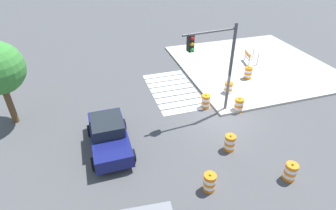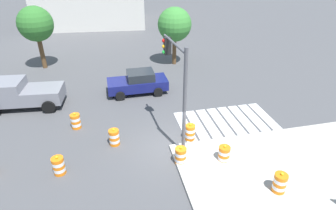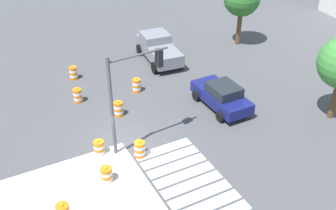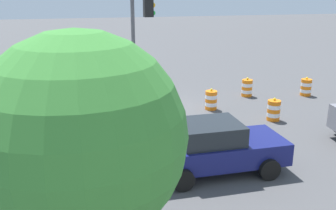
{
  "view_description": "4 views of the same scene",
  "coord_description": "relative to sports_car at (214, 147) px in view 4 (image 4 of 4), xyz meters",
  "views": [
    {
      "loc": [
        -12.29,
        7.29,
        9.95
      ],
      "look_at": [
        1.23,
        3.06,
        0.71
      ],
      "focal_mm": 29.23,
      "sensor_mm": 36.0,
      "label": 1
    },
    {
      "loc": [
        -2.72,
        -11.68,
        9.29
      ],
      "look_at": [
        0.5,
        2.49,
        1.17
      ],
      "focal_mm": 29.92,
      "sensor_mm": 36.0,
      "label": 2
    },
    {
      "loc": [
        16.04,
        -5.64,
        13.24
      ],
      "look_at": [
        -0.08,
        2.85,
        1.69
      ],
      "focal_mm": 41.94,
      "sensor_mm": 36.0,
      "label": 3
    },
    {
      "loc": [
        3.26,
        17.02,
        5.52
      ],
      "look_at": [
        -0.18,
        3.1,
        1.06
      ],
      "focal_mm": 40.07,
      "sensor_mm": 36.0,
      "label": 4
    }
  ],
  "objects": [
    {
      "name": "ground_plane",
      "position": [
        0.72,
        -6.93,
        -0.81
      ],
      "size": [
        120.0,
        120.0,
        0.0
      ],
      "primitive_type": "plane",
      "color": "#474749"
    },
    {
      "name": "sidewalk_corner",
      "position": [
        6.72,
        -12.93,
        -0.74
      ],
      "size": [
        12.0,
        12.0,
        0.15
      ],
      "primitive_type": "cube",
      "color": "#ADA89E",
      "rests_on": "ground"
    },
    {
      "name": "crosswalk_stripes",
      "position": [
        4.72,
        -5.13,
        -0.8
      ],
      "size": [
        5.85,
        3.2,
        0.02
      ],
      "color": "silver",
      "rests_on": "ground"
    },
    {
      "name": "sports_car",
      "position": [
        0.0,
        0.0,
        0.0
      ],
      "size": [
        4.31,
        2.16,
        1.63
      ],
      "color": "navy",
      "rests_on": "ground"
    },
    {
      "name": "traffic_barrel_near_corner",
      "position": [
        2.01,
        -6.45,
        -0.36
      ],
      "size": [
        0.56,
        0.56,
        1.02
      ],
      "color": "orange",
      "rests_on": "ground"
    },
    {
      "name": "traffic_barrel_crosswalk_end",
      "position": [
        -2.1,
        -6.0,
        -0.36
      ],
      "size": [
        0.56,
        0.56,
        1.02
      ],
      "color": "orange",
      "rests_on": "ground"
    },
    {
      "name": "traffic_barrel_median_near",
      "position": [
        0.98,
        -8.29,
        -0.36
      ],
      "size": [
        0.56,
        0.56,
        1.02
      ],
      "color": "orange",
      "rests_on": "ground"
    },
    {
      "name": "traffic_barrel_median_far",
      "position": [
        -4.76,
        -7.71,
        -0.36
      ],
      "size": [
        0.56,
        0.56,
        1.02
      ],
      "color": "orange",
      "rests_on": "ground"
    },
    {
      "name": "traffic_barrel_far_curb",
      "position": [
        -4.21,
        -3.87,
        -0.36
      ],
      "size": [
        0.56,
        0.56,
        1.02
      ],
      "color": "orange",
      "rests_on": "ground"
    },
    {
      "name": "traffic_barrel_lane_center",
      "position": [
        3.09,
        -8.66,
        -0.36
      ],
      "size": [
        0.56,
        0.56,
        1.02
      ],
      "color": "orange",
      "rests_on": "ground"
    },
    {
      "name": "traffic_barrel_opposite_curb",
      "position": [
        -7.9,
        -7.07,
        -0.36
      ],
      "size": [
        0.56,
        0.56,
        1.02
      ],
      "color": "orange",
      "rests_on": "ground"
    },
    {
      "name": "traffic_barrel_on_sidewalk",
      "position": [
        4.58,
        -11.11,
        -0.21
      ],
      "size": [
        0.56,
        0.56,
        1.02
      ],
      "color": "orange",
      "rests_on": "sidewalk_corner"
    },
    {
      "name": "construction_barricade",
      "position": [
        7.15,
        -12.75,
        -0.09
      ],
      "size": [
        1.37,
        1.02,
        1.0
      ],
      "color": "silver",
      "rests_on": "sidewalk_corner"
    },
    {
      "name": "traffic_light_pole",
      "position": [
        1.22,
        -6.39,
        3.1
      ],
      "size": [
        0.6,
        3.28,
        5.5
      ],
      "color": "#4C4C51",
      "rests_on": "sidewalk_corner"
    },
    {
      "name": "street_tree_streetside_mid",
      "position": [
        3.99,
        5.19,
        2.74
      ],
      "size": [
        2.94,
        2.94,
        5.06
      ],
      "color": "brown",
      "rests_on": "ground"
    }
  ]
}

